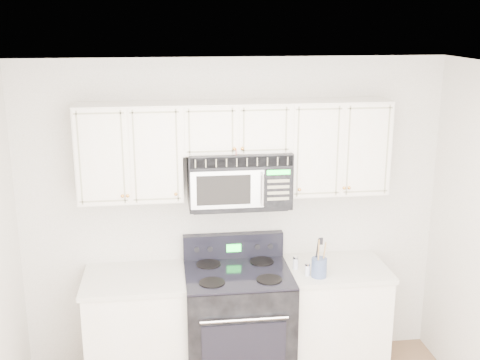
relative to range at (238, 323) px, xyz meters
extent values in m
cube|color=white|center=(0.01, -1.40, 2.12)|extent=(3.50, 3.50, 0.01)
cube|color=white|center=(0.01, 0.35, 0.82)|extent=(3.50, 0.01, 2.60)
cube|color=white|center=(-0.79, 0.04, -0.04)|extent=(0.82, 0.63, 0.88)
cube|color=beige|center=(-0.79, 0.04, 0.42)|extent=(0.86, 0.65, 0.04)
cube|color=white|center=(0.81, 0.04, -0.04)|extent=(0.82, 0.63, 0.88)
cube|color=beige|center=(0.81, 0.04, 0.42)|extent=(0.86, 0.65, 0.04)
cube|color=black|center=(0.81, 0.08, -0.43)|extent=(0.82, 0.55, 0.10)
cube|color=black|center=(0.00, -0.01, -0.02)|extent=(0.84, 0.72, 0.92)
cube|color=black|center=(0.00, -0.37, -0.03)|extent=(0.64, 0.01, 0.44)
cylinder|color=silver|center=(0.00, -0.40, 0.24)|extent=(0.67, 0.02, 0.02)
cube|color=black|center=(0.00, -0.01, 0.44)|extent=(0.84, 0.72, 0.02)
cube|color=black|center=(0.00, 0.31, 0.55)|extent=(0.84, 0.08, 0.22)
cube|color=#10D72E|center=(0.00, 0.27, 0.55)|extent=(0.12, 0.00, 0.07)
cube|color=white|center=(-0.81, 0.19, 1.41)|extent=(0.80, 0.33, 0.75)
cube|color=white|center=(0.83, 0.19, 1.41)|extent=(0.80, 0.33, 0.75)
cube|color=white|center=(0.01, 0.19, 1.59)|extent=(0.84, 0.33, 0.39)
sphere|color=gold|center=(-0.83, 0.00, 1.12)|extent=(0.03, 0.03, 0.03)
sphere|color=gold|center=(-0.47, 0.00, 1.12)|extent=(0.03, 0.03, 0.03)
sphere|color=gold|center=(0.49, 0.00, 1.12)|extent=(0.03, 0.03, 0.03)
sphere|color=gold|center=(0.85, 0.00, 1.12)|extent=(0.03, 0.03, 0.03)
sphere|color=gold|center=(-0.02, 0.00, 1.46)|extent=(0.03, 0.03, 0.03)
sphere|color=gold|center=(0.04, 0.00, 1.46)|extent=(0.03, 0.03, 0.03)
cylinder|color=red|center=(-0.01, 0.00, 1.40)|extent=(0.00, 0.00, 0.12)
sphere|color=gold|center=(-0.01, 0.00, 1.33)|extent=(0.04, 0.04, 0.04)
cube|color=black|center=(0.03, 0.15, 1.19)|extent=(0.80, 0.40, 0.44)
cube|color=gray|center=(0.03, -0.04, 1.36)|extent=(0.78, 0.01, 0.08)
cube|color=#BCBCBC|center=(-0.08, -0.05, 1.15)|extent=(0.56, 0.01, 0.30)
cube|color=black|center=(-0.11, -0.06, 1.15)|extent=(0.41, 0.01, 0.23)
cube|color=black|center=(0.31, -0.05, 1.15)|extent=(0.22, 0.01, 0.30)
cube|color=#10D72E|center=(0.31, -0.06, 1.28)|extent=(0.18, 0.00, 0.04)
cylinder|color=silver|center=(0.18, -0.09, 1.15)|extent=(0.02, 0.02, 0.25)
cylinder|color=#44517F|center=(0.63, -0.14, 0.51)|extent=(0.12, 0.12, 0.15)
cylinder|color=#9F7947|center=(0.66, -0.14, 0.59)|extent=(0.01, 0.01, 0.27)
cylinder|color=black|center=(0.61, -0.11, 0.60)|extent=(0.01, 0.01, 0.29)
cylinder|color=#9F7947|center=(0.61, -0.17, 0.61)|extent=(0.01, 0.01, 0.31)
cylinder|color=silver|center=(0.48, 0.03, 0.48)|extent=(0.04, 0.04, 0.09)
cylinder|color=silver|center=(0.48, 0.03, 0.53)|extent=(0.04, 0.04, 0.02)
cylinder|color=silver|center=(0.54, -0.10, 0.48)|extent=(0.04, 0.04, 0.08)
cylinder|color=silver|center=(0.54, -0.10, 0.53)|extent=(0.04, 0.04, 0.02)
camera|label=1|loc=(-0.55, -4.40, 2.43)|focal=45.00mm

